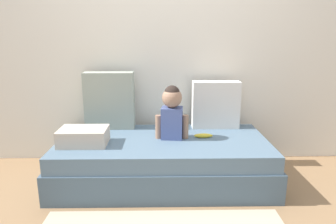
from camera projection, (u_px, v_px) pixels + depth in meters
ground_plane at (164, 180)px, 2.80m from camera, size 12.00×12.00×0.00m
back_wall at (163, 42)px, 3.07m from camera, size 5.11×0.10×2.47m
couch at (164, 160)px, 2.75m from camera, size 1.91×0.92×0.40m
throw_pillow_left at (110, 100)px, 2.97m from camera, size 0.48×0.16×0.56m
throw_pillow_right at (216, 105)px, 3.00m from camera, size 0.46×0.16×0.46m
toddler at (172, 111)px, 2.67m from camera, size 0.30×0.18×0.48m
banana at (204, 136)px, 2.73m from camera, size 0.17×0.04×0.04m
folded_blanket at (84, 136)px, 2.56m from camera, size 0.40×0.28×0.14m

